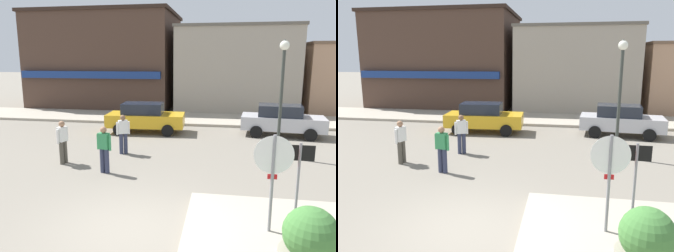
{
  "view_description": "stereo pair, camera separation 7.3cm",
  "coord_description": "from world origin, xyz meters",
  "views": [
    {
      "loc": [
        1.95,
        -6.62,
        3.83
      ],
      "look_at": [
        0.06,
        4.5,
        1.5
      ],
      "focal_mm": 35.0,
      "sensor_mm": 36.0,
      "label": 1
    },
    {
      "loc": [
        2.02,
        -6.61,
        3.83
      ],
      "look_at": [
        0.06,
        4.5,
        1.5
      ],
      "focal_mm": 35.0,
      "sensor_mm": 36.0,
      "label": 2
    }
  ],
  "objects": [
    {
      "name": "pedestrian_kerb_side",
      "position": [
        -1.96,
        3.51,
        0.87
      ],
      "size": [
        0.56,
        0.3,
        1.61
      ],
      "color": "#2D334C",
      "rests_on": "ground"
    },
    {
      "name": "building_storefront_left_near",
      "position": [
        2.75,
        19.4,
        3.06
      ],
      "size": [
        8.63,
        7.44,
        6.11
      ],
      "color": "#9E9384",
      "rests_on": "ground"
    },
    {
      "name": "stop_sign",
      "position": [
        3.02,
        0.18,
        1.52
      ],
      "size": [
        0.82,
        0.07,
        2.3
      ],
      "color": "gray",
      "rests_on": "ground"
    },
    {
      "name": "one_way_sign",
      "position": [
        3.58,
        0.38,
        1.33
      ],
      "size": [
        0.6,
        0.06,
        2.1
      ],
      "color": "gray",
      "rests_on": "ground"
    },
    {
      "name": "kerb_far",
      "position": [
        0.0,
        13.81,
        0.07
      ],
      "size": [
        80.0,
        4.0,
        0.15
      ],
      "primitive_type": "cube",
      "color": "#A89E8C",
      "rests_on": "ground"
    },
    {
      "name": "parked_car_second",
      "position": [
        4.88,
        10.27,
        0.81
      ],
      "size": [
        4.17,
        2.21,
        1.56
      ],
      "color": "#B7B7BC",
      "rests_on": "ground"
    },
    {
      "name": "building_corner_shop",
      "position": [
        -7.53,
        19.87,
        3.7
      ],
      "size": [
        11.22,
        8.61,
        7.39
      ],
      "color": "#473328",
      "rests_on": "ground"
    },
    {
      "name": "pedestrian_crossing_near",
      "position": [
        -2.02,
        5.83,
        0.87
      ],
      "size": [
        0.53,
        0.36,
        1.61
      ],
      "color": "#2D334C",
      "rests_on": "ground"
    },
    {
      "name": "ground_plane",
      "position": [
        0.0,
        0.0,
        0.0
      ],
      "size": [
        160.0,
        160.0,
        0.0
      ],
      "primitive_type": "plane",
      "color": "gray"
    },
    {
      "name": "lamp_post",
      "position": [
        4.13,
        6.43,
        2.96
      ],
      "size": [
        0.36,
        0.36,
        4.54
      ],
      "color": "#333833",
      "rests_on": "ground"
    },
    {
      "name": "planter",
      "position": [
        3.59,
        -0.87,
        0.56
      ],
      "size": [
        1.1,
        1.1,
        1.23
      ],
      "color": "gray",
      "rests_on": "ground"
    },
    {
      "name": "parked_car_nearest",
      "position": [
        -2.07,
        9.87,
        0.81
      ],
      "size": [
        4.09,
        2.05,
        1.56
      ],
      "color": "gold",
      "rests_on": "ground"
    },
    {
      "name": "pedestrian_crossing_far",
      "position": [
        -3.83,
        4.22,
        0.87
      ],
      "size": [
        0.31,
        0.55,
        1.61
      ],
      "color": "#4C473D",
      "rests_on": "ground"
    }
  ]
}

